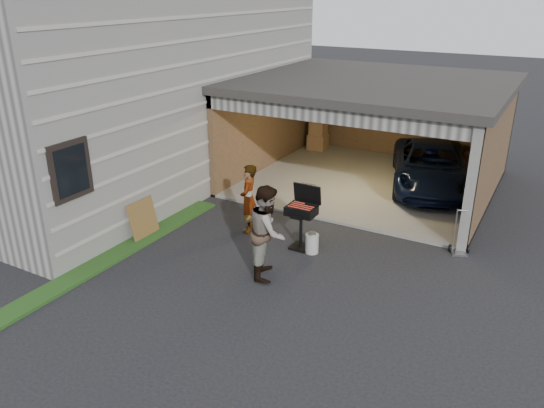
{
  "coord_description": "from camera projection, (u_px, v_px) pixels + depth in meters",
  "views": [
    {
      "loc": [
        5.29,
        -7.04,
        5.13
      ],
      "look_at": [
        0.54,
        1.4,
        1.15
      ],
      "focal_mm": 35.0,
      "sensor_mm": 36.0,
      "label": 1
    }
  ],
  "objects": [
    {
      "name": "plywood_panel",
      "position": [
        143.0,
        219.0,
        11.56
      ],
      "size": [
        0.21,
        0.77,
        0.85
      ],
      "primitive_type": "cube",
      "rotation": [
        0.0,
        -0.21,
        0.0
      ],
      "color": "brown",
      "rests_on": "ground"
    },
    {
      "name": "bbq_grill",
      "position": [
        302.0,
        212.0,
        10.95
      ],
      "size": [
        0.61,
        0.53,
        1.35
      ],
      "color": "black",
      "rests_on": "ground"
    },
    {
      "name": "man",
      "position": [
        268.0,
        231.0,
        9.86
      ],
      "size": [
        0.98,
        1.08,
        1.81
      ],
      "primitive_type": "imported",
      "rotation": [
        0.0,
        0.0,
        1.98
      ],
      "color": "#3D2418",
      "rests_on": "ground"
    },
    {
      "name": "garage",
      "position": [
        376.0,
        116.0,
        14.44
      ],
      "size": [
        6.8,
        6.3,
        2.9
      ],
      "color": "#605E59",
      "rests_on": "ground"
    },
    {
      "name": "ground",
      "position": [
        211.0,
        279.0,
        10.02
      ],
      "size": [
        80.0,
        80.0,
        0.0
      ],
      "primitive_type": "plane",
      "color": "black",
      "rests_on": "ground"
    },
    {
      "name": "groundcover_strip",
      "position": [
        85.0,
        272.0,
        10.23
      ],
      "size": [
        0.5,
        8.0,
        0.06
      ],
      "primitive_type": "cube",
      "color": "#193814",
      "rests_on": "ground"
    },
    {
      "name": "propane_tank",
      "position": [
        312.0,
        243.0,
        10.96
      ],
      "size": [
        0.29,
        0.29,
        0.41
      ],
      "primitive_type": "cylinder",
      "rotation": [
        0.0,
        0.0,
        0.06
      ],
      "color": "#B4B3AF",
      "rests_on": "ground"
    },
    {
      "name": "woman",
      "position": [
        249.0,
        199.0,
        11.73
      ],
      "size": [
        0.54,
        0.66,
        1.56
      ],
      "primitive_type": "imported",
      "rotation": [
        0.0,
        0.0,
        -1.24
      ],
      "color": "silver",
      "rests_on": "ground"
    },
    {
      "name": "minivan",
      "position": [
        431.0,
        168.0,
        14.29
      ],
      "size": [
        3.11,
        4.62,
        1.18
      ],
      "primitive_type": "imported",
      "rotation": [
        0.0,
        0.0,
        0.3
      ],
      "color": "black",
      "rests_on": "ground"
    },
    {
      "name": "hand_truck",
      "position": [
        460.0,
        245.0,
        10.94
      ],
      "size": [
        0.44,
        0.4,
        0.97
      ],
      "rotation": [
        0.0,
        0.0,
        0.38
      ],
      "color": "gray",
      "rests_on": "ground"
    },
    {
      "name": "house",
      "position": [
        115.0,
        78.0,
        14.92
      ],
      "size": [
        7.0,
        11.0,
        5.5
      ],
      "primitive_type": "cube",
      "color": "#474744",
      "rests_on": "ground"
    }
  ]
}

